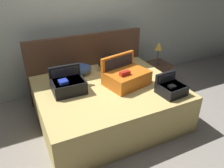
{
  "coord_description": "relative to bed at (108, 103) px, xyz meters",
  "views": [
    {
      "loc": [
        -1.15,
        -2.1,
        2.08
      ],
      "look_at": [
        0.0,
        0.28,
        0.66
      ],
      "focal_mm": 35.51,
      "sensor_mm": 36.0,
      "label": 1
    }
  ],
  "objects": [
    {
      "name": "duffel_bag",
      "position": [
        0.32,
        0.49,
        0.39
      ],
      "size": [
        0.54,
        0.35,
        0.29
      ],
      "rotation": [
        0.0,
        0.0,
        -0.25
      ],
      "color": "black",
      "rests_on": "bed"
    },
    {
      "name": "back_wall",
      "position": [
        0.0,
        1.25,
        1.02
      ],
      "size": [
        8.0,
        0.1,
        2.6
      ],
      "primitive_type": "cube",
      "color": "#B7C1B2",
      "rests_on": "ground"
    },
    {
      "name": "hard_case_medium",
      "position": [
        -0.54,
        0.12,
        0.39
      ],
      "size": [
        0.44,
        0.38,
        0.32
      ],
      "rotation": [
        0.0,
        0.0,
        -0.02
      ],
      "color": "black",
      "rests_on": "bed"
    },
    {
      "name": "hard_case_small",
      "position": [
        0.67,
        -0.54,
        0.37
      ],
      "size": [
        0.36,
        0.34,
        0.26
      ],
      "rotation": [
        0.0,
        0.0,
        0.09
      ],
      "color": "black",
      "rests_on": "bed"
    },
    {
      "name": "ground_plane",
      "position": [
        0.0,
        -0.4,
        -0.28
      ],
      "size": [
        12.0,
        12.0,
        0.0
      ],
      "primitive_type": "plane",
      "color": "gray"
    },
    {
      "name": "bed",
      "position": [
        0.0,
        0.0,
        0.0
      ],
      "size": [
        1.97,
        1.63,
        0.56
      ],
      "primitive_type": "cube",
      "color": "tan",
      "rests_on": "ground"
    },
    {
      "name": "pillow_near_headboard",
      "position": [
        -0.28,
        0.54,
        0.37
      ],
      "size": [
        0.47,
        0.29,
        0.19
      ],
      "primitive_type": "ellipsoid",
      "rotation": [
        0.0,
        0.0,
        -0.04
      ],
      "color": "navy",
      "rests_on": "bed"
    },
    {
      "name": "table_lamp",
      "position": [
        1.27,
        0.56,
        0.5
      ],
      "size": [
        0.14,
        0.14,
        0.41
      ],
      "color": "#3F3833",
      "rests_on": "nightstand"
    },
    {
      "name": "hard_case_large",
      "position": [
        0.26,
        -0.04,
        0.41
      ],
      "size": [
        0.67,
        0.56,
        0.4
      ],
      "rotation": [
        0.0,
        0.0,
        0.23
      ],
      "color": "#D16619",
      "rests_on": "bed"
    },
    {
      "name": "headboard",
      "position": [
        0.0,
        0.85,
        0.27
      ],
      "size": [
        2.01,
        0.08,
        1.1
      ],
      "primitive_type": "cube",
      "color": "#4C3323",
      "rests_on": "ground"
    },
    {
      "name": "nightstand",
      "position": [
        1.27,
        0.56,
        -0.05
      ],
      "size": [
        0.44,
        0.4,
        0.47
      ],
      "primitive_type": "cube",
      "color": "#4C3323",
      "rests_on": "ground"
    }
  ]
}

